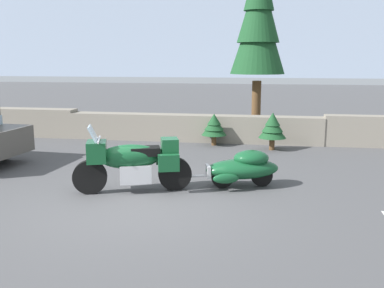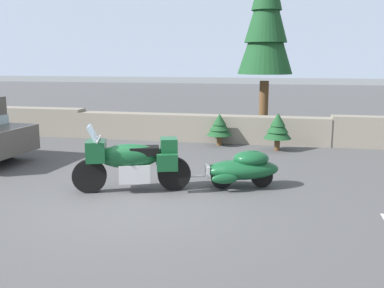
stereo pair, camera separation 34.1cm
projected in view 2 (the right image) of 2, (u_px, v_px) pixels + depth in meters
ground_plane at (134, 203)px, 8.02m from camera, size 80.00×80.00×0.00m
stone_guard_wall at (183, 127)px, 14.10m from camera, size 24.00×0.59×0.94m
distant_ridgeline at (275, 35)px, 99.06m from camera, size 240.00×80.00×16.00m
touring_motorcycle at (132, 160)px, 8.62m from camera, size 2.24×1.17×1.33m
car_shaped_trailer at (243, 168)px, 8.90m from camera, size 2.20×1.14×0.76m
pine_tree_tall at (266, 17)px, 14.79m from camera, size 1.87×1.87×6.34m
pine_sapling_near at (219, 126)px, 13.26m from camera, size 0.76×0.76×0.96m
pine_sapling_farther at (278, 127)px, 12.49m from camera, size 0.78×0.78×1.09m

